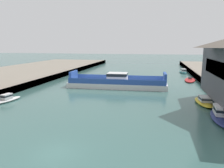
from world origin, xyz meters
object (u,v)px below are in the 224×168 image
moored_boat_near_left (8,99)px  moored_boat_mid_left (183,71)px  chain_ferry (117,83)px  moored_boat_mid_right (190,80)px  moored_boat_far_left (204,101)px  moored_boat_near_right (223,115)px

moored_boat_near_left → moored_boat_mid_left: bearing=53.5°
chain_ferry → moored_boat_mid_left: (16.67, 27.44, -0.46)m
moored_boat_mid_right → moored_boat_far_left: bearing=-92.5°
moored_boat_mid_left → moored_boat_mid_right: size_ratio=0.74×
moored_boat_mid_left → moored_boat_mid_right: bearing=-90.0°
moored_boat_near_right → moored_boat_far_left: bearing=96.3°
moored_boat_far_left → chain_ferry: bearing=146.3°
chain_ferry → moored_boat_near_right: 23.95m
moored_boat_near_left → moored_boat_near_right: bearing=-3.3°
chain_ferry → moored_boat_mid_left: chain_ferry is taller
moored_boat_near_left → chain_ferry: bearing=45.8°
chain_ferry → moored_boat_mid_right: bearing=35.5°
moored_boat_mid_right → chain_ferry: bearing=-144.5°
moored_boat_near_left → moored_boat_far_left: size_ratio=0.77×
moored_boat_near_right → moored_boat_mid_right: bearing=89.6°
moored_boat_mid_left → moored_boat_mid_right: moored_boat_mid_left is taller
chain_ferry → moored_boat_near_right: (16.47, -17.39, -0.38)m
moored_boat_far_left → moored_boat_near_left: bearing=-170.6°
moored_boat_mid_left → moored_boat_near_left: bearing=-126.5°
moored_boat_near_left → moored_boat_mid_right: bearing=40.8°
chain_ferry → moored_boat_mid_right: (16.68, 11.90, -0.75)m
moored_boat_mid_left → moored_boat_far_left: moored_boat_mid_left is taller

